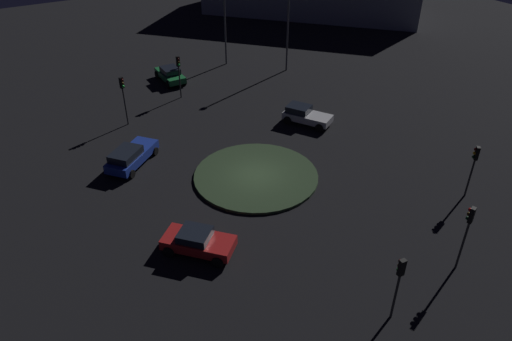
% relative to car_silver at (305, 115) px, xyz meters
% --- Properties ---
extents(ground_plane, '(114.77, 114.77, 0.00)m').
position_rel_car_silver_xyz_m(ground_plane, '(4.83, -7.68, -0.75)').
color(ground_plane, black).
extents(roundabout_island, '(8.63, 8.63, 0.20)m').
position_rel_car_silver_xyz_m(roundabout_island, '(4.83, -7.68, -0.65)').
color(roundabout_island, '#2D4228').
rests_on(roundabout_island, ground_plane).
extents(car_silver, '(4.27, 3.47, 1.45)m').
position_rel_car_silver_xyz_m(car_silver, '(0.00, 0.00, 0.00)').
color(car_silver, silver).
rests_on(car_silver, ground_plane).
extents(car_green, '(4.16, 1.99, 1.46)m').
position_rel_car_silver_xyz_m(car_green, '(-14.09, -6.18, 0.01)').
color(car_green, '#1E7238').
rests_on(car_green, ground_plane).
extents(car_red, '(4.14, 4.01, 1.40)m').
position_rel_car_silver_xyz_m(car_red, '(9.59, -14.32, -0.03)').
color(car_red, red).
rests_on(car_red, ground_plane).
extents(car_blue, '(4.27, 4.63, 1.49)m').
position_rel_car_silver_xyz_m(car_blue, '(-1.12, -14.56, 0.01)').
color(car_blue, '#1E38A5').
rests_on(car_blue, ground_plane).
extents(traffic_light_east, '(0.39, 0.36, 4.05)m').
position_rel_car_silver_xyz_m(traffic_light_east, '(17.94, -2.92, 2.13)').
color(traffic_light_east, '#2D2D2D').
rests_on(traffic_light_east, ground_plane).
extents(traffic_light_northeast, '(0.38, 0.39, 3.70)m').
position_rel_car_silver_xyz_m(traffic_light_northeast, '(13.79, 2.94, 1.90)').
color(traffic_light_northeast, '#2D2D2D').
rests_on(traffic_light_northeast, ground_plane).
extents(traffic_light_southwest, '(0.39, 0.36, 4.14)m').
position_rel_car_silver_xyz_m(traffic_light_southwest, '(-7.39, -12.75, 2.20)').
color(traffic_light_southwest, '#2D2D2D').
rests_on(traffic_light_southwest, ground_plane).
extents(traffic_light_east_near, '(0.36, 0.31, 3.73)m').
position_rel_car_silver_xyz_m(traffic_light_east_near, '(18.59, -8.34, 1.91)').
color(traffic_light_east_near, '#2D2D2D').
rests_on(traffic_light_east_near, ground_plane).
extents(traffic_light_west, '(0.36, 0.31, 3.93)m').
position_rel_car_silver_xyz_m(traffic_light_west, '(-10.04, -6.82, 2.05)').
color(traffic_light_west, '#2D2D2D').
rests_on(traffic_light_west, ground_plane).
extents(streetlamp_northwest, '(0.47, 0.47, 7.39)m').
position_rel_car_silver_xyz_m(streetlamp_northwest, '(-15.58, 0.86, 3.90)').
color(streetlamp_northwest, '#4C4C51').
rests_on(streetlamp_northwest, ground_plane).
extents(streetlamp_northwest_near, '(0.51, 0.51, 9.56)m').
position_rel_car_silver_xyz_m(streetlamp_northwest_near, '(-10.71, 5.36, 5.31)').
color(streetlamp_northwest_near, '#4C4C51').
rests_on(streetlamp_northwest_near, ground_plane).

